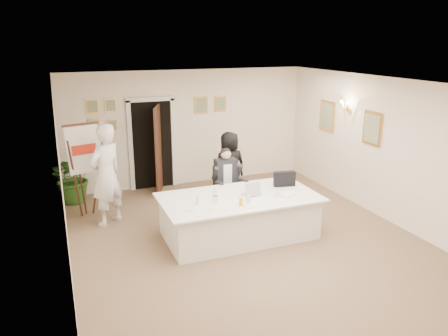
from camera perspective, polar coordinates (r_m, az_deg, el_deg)
floor at (r=8.05m, az=2.75°, el=-9.20°), size 7.00×7.00×0.00m
ceiling at (r=7.29m, az=3.06°, el=11.06°), size 6.00×7.00×0.02m
wall_back at (r=10.75m, az=-4.77°, el=5.24°), size 6.00×0.10×2.80m
wall_front at (r=4.79m, az=20.53°, el=-10.46°), size 6.00×0.10×2.80m
wall_left at (r=6.93m, az=-20.38°, el=-2.10°), size 0.10×7.00×2.80m
wall_right at (r=9.16m, az=20.31°, el=2.28°), size 0.10×7.00×2.80m
doorway at (r=10.44m, az=-9.08°, el=2.75°), size 1.14×0.86×2.20m
pictures_back_wall at (r=10.45m, az=-9.02°, el=7.27°), size 3.40×0.06×0.80m
pictures_right_wall at (r=9.98m, az=15.86°, el=5.84°), size 0.06×2.20×0.80m
wall_sconce at (r=9.88m, az=15.69°, el=7.81°), size 0.20×0.30×0.24m
conference_table at (r=7.99m, az=1.99°, el=-6.30°), size 2.83×1.50×0.78m
seated_man at (r=8.93m, az=0.32°, el=-1.70°), size 0.62×0.66×1.40m
flip_chart at (r=9.16m, az=-17.77°, el=-0.90°), size 0.68×0.50×1.89m
standing_man at (r=8.62m, az=-15.13°, el=-0.90°), size 0.87×0.81×1.99m
standing_woman at (r=9.68m, az=0.72°, el=0.23°), size 0.78×0.53×1.55m
potted_palm at (r=10.17m, az=-19.05°, el=-1.11°), size 1.31×1.24×1.14m
laptop at (r=7.92m, az=3.49°, el=-2.52°), size 0.35×0.38×0.28m
laptop_bag at (r=8.43m, az=7.90°, el=-1.42°), size 0.43×0.18×0.29m
paper_stack at (r=7.99m, az=8.46°, el=-3.44°), size 0.34×0.27×0.03m
plate_left at (r=7.28m, az=-4.27°, el=-5.38°), size 0.23×0.23×0.01m
plate_mid at (r=7.31m, az=-1.22°, el=-5.24°), size 0.24×0.24×0.01m
plate_near at (r=7.40m, az=3.29°, el=-4.96°), size 0.23×0.23×0.01m
glass_a at (r=7.46m, az=-3.46°, el=-4.27°), size 0.08×0.08×0.14m
glass_b at (r=7.53m, az=3.21°, el=-4.07°), size 0.07×0.07×0.14m
glass_c at (r=7.85m, az=6.99°, el=-3.30°), size 0.07×0.07×0.14m
glass_d at (r=7.94m, az=-1.14°, el=-2.96°), size 0.08×0.08×0.14m
oj_glass at (r=7.40m, az=2.22°, el=-4.48°), size 0.08×0.08×0.13m
steel_jug at (r=7.57m, az=-1.14°, el=-4.07°), size 0.10×0.10×0.11m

